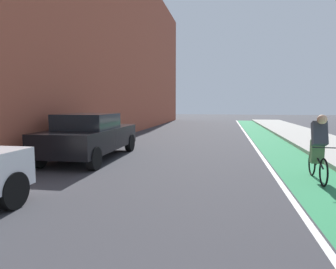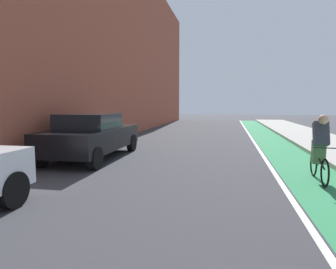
# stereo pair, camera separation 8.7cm
# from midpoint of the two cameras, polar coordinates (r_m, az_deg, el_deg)

# --- Properties ---
(ground_plane) EXTENTS (83.70, 83.70, 0.00)m
(ground_plane) POSITION_cam_midpoint_polar(r_m,az_deg,el_deg) (13.10, 5.48, -2.08)
(ground_plane) COLOR #38383D
(bike_lane_paint) EXTENTS (1.60, 38.05, 0.00)m
(bike_lane_paint) POSITION_cam_midpoint_polar(r_m,az_deg,el_deg) (15.18, 19.42, -1.29)
(bike_lane_paint) COLOR #2D8451
(bike_lane_paint) RESTS_ON ground
(lane_divider_stripe) EXTENTS (0.12, 38.05, 0.00)m
(lane_divider_stripe) POSITION_cam_midpoint_polar(r_m,az_deg,el_deg) (15.07, 16.03, -1.22)
(lane_divider_stripe) COLOR white
(lane_divider_stripe) RESTS_ON ground
(sidewalk_right) EXTENTS (2.98, 38.05, 0.14)m
(sidewalk_right) POSITION_cam_midpoint_polar(r_m,az_deg,el_deg) (15.66, 27.75, -1.17)
(sidewalk_right) COLOR #A8A59E
(sidewalk_right) RESTS_ON ground
(building_facade_left) EXTENTS (3.00, 38.05, 11.37)m
(building_facade_left) POSITION_cam_midpoint_polar(r_m,az_deg,el_deg) (17.07, -15.46, 18.81)
(building_facade_left) COLOR #9E4C38
(building_facade_left) RESTS_ON ground
(parked_sedan_black) EXTENTS (2.04, 4.50, 1.53)m
(parked_sedan_black) POSITION_cam_midpoint_polar(r_m,az_deg,el_deg) (10.04, -15.52, -0.21)
(parked_sedan_black) COLOR black
(parked_sedan_black) RESTS_ON ground
(cyclist_mid) EXTENTS (0.48, 1.69, 1.60)m
(cyclist_mid) POSITION_cam_midpoint_polar(r_m,az_deg,el_deg) (7.72, 27.52, -2.32)
(cyclist_mid) COLOR black
(cyclist_mid) RESTS_ON ground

